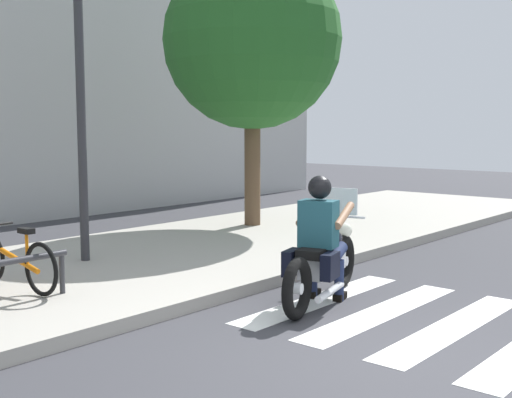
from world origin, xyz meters
The scene contains 10 objects.
ground_plane centered at (0.00, 0.00, 0.00)m, with size 48.00×48.00×0.00m, color #38383D.
sidewalk centered at (0.00, 4.53, 0.07)m, with size 24.00×4.40×0.15m, color #A8A399.
crosswalk_stripe_2 centered at (1.32, 0.00, 0.00)m, with size 2.80×0.40×0.01m, color white.
crosswalk_stripe_3 centered at (1.32, 0.80, 0.00)m, with size 2.80×0.40×0.01m, color white.
crosswalk_stripe_4 centered at (1.32, 1.60, 0.00)m, with size 2.80×0.40×0.01m, color white.
motorcycle centered at (1.26, 1.54, 0.46)m, with size 2.14×0.88×1.24m.
rider centered at (1.19, 1.52, 0.83)m, with size 0.72×0.65×1.45m.
bicycle_4 centered at (-1.03, 4.16, 0.48)m, with size 0.48×1.63×0.72m.
street_lamp centered at (0.44, 4.93, 2.51)m, with size 0.28×0.28×4.11m.
tree_near_rack centered at (4.42, 5.33, 3.54)m, with size 3.26×3.26×5.18m.
Camera 1 is at (-4.76, -2.62, 1.98)m, focal length 45.94 mm.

